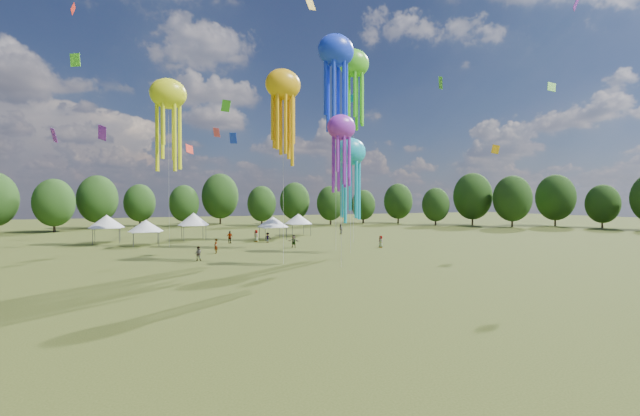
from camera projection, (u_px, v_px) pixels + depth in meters
name	position (u px, v px, depth m)	size (l,w,h in m)	color
ground	(521.00, 351.00, 18.33)	(300.00, 300.00, 0.00)	#384416
spectator_near	(198.00, 254.00, 45.17)	(0.75, 0.59, 1.55)	gray
spectators_far	(290.00, 237.00, 63.95)	(26.99, 22.18, 1.91)	gray
festival_tents	(208.00, 221.00, 67.36)	(36.14, 11.43, 4.44)	#47474C
show_kites	(298.00, 100.00, 55.00)	(31.41, 27.33, 29.53)	#FFB60F
small_kites	(252.00, 29.00, 55.46)	(73.90, 54.63, 46.01)	#FFB60F
treeline	(208.00, 200.00, 73.90)	(201.57, 95.24, 13.43)	#38281C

